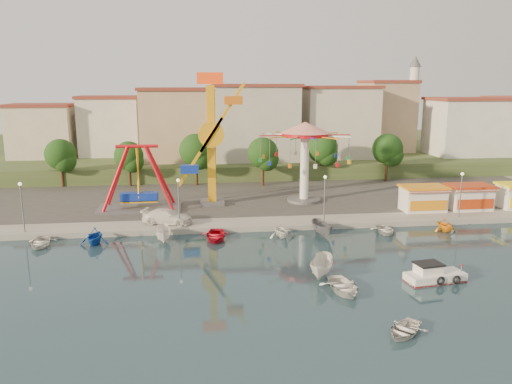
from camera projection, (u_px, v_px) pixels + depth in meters
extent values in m
plane|color=#132C36|center=(271.00, 272.00, 42.38)|extent=(200.00, 200.00, 0.00)
cube|color=#9E998E|center=(225.00, 161.00, 102.47)|extent=(200.00, 100.00, 0.60)
cube|color=#4C4944|center=(239.00, 192.00, 71.36)|extent=(90.00, 28.00, 0.01)
cube|color=#384C26|center=(224.00, 152.00, 107.07)|extent=(200.00, 60.00, 3.00)
cube|color=#59595E|center=(140.00, 208.00, 61.40)|extent=(10.00, 5.00, 0.30)
cube|color=#132FA9|center=(139.00, 197.00, 61.09)|extent=(4.50, 1.40, 1.00)
cylinder|color=red|center=(137.00, 146.00, 59.78)|extent=(5.00, 0.40, 0.40)
cube|color=#59595E|center=(212.00, 202.00, 63.95)|extent=(3.00, 3.00, 0.50)
cube|color=#FFAD15|center=(211.00, 146.00, 62.42)|extent=(1.00, 1.00, 15.00)
cube|color=red|center=(210.00, 78.00, 60.67)|extent=(3.20, 0.50, 1.40)
cylinder|color=#FFAD15|center=(211.00, 135.00, 61.33)|extent=(3.20, 0.50, 3.20)
cube|color=#FFAD15|center=(222.00, 118.00, 60.86)|extent=(5.80, 0.35, 8.54)
cube|color=#D16012|center=(233.00, 100.00, 60.58)|extent=(2.20, 1.20, 1.00)
cylinder|color=#59595E|center=(304.00, 200.00, 65.52)|extent=(4.40, 4.40, 0.40)
cylinder|color=white|center=(304.00, 168.00, 64.61)|extent=(1.10, 1.10, 9.00)
cylinder|color=red|center=(305.00, 134.00, 63.70)|extent=(6.00, 6.00, 0.50)
cone|color=red|center=(305.00, 127.00, 63.51)|extent=(6.40, 6.40, 1.40)
cube|color=white|center=(423.00, 199.00, 60.50)|extent=(5.00, 3.00, 2.80)
cube|color=orange|center=(424.00, 187.00, 60.17)|extent=(5.40, 3.40, 0.25)
cube|color=red|center=(430.00, 193.00, 58.60)|extent=(5.00, 0.77, 0.43)
cube|color=white|center=(469.00, 198.00, 61.21)|extent=(5.00, 3.00, 2.80)
cube|color=#AE310D|center=(470.00, 186.00, 60.88)|extent=(5.40, 3.40, 0.25)
cube|color=red|center=(477.00, 191.00, 59.30)|extent=(5.00, 0.77, 0.43)
cylinder|color=#59595E|center=(22.00, 209.00, 51.48)|extent=(0.14, 0.14, 5.00)
cylinder|color=#59595E|center=(179.00, 204.00, 53.39)|extent=(0.14, 0.14, 5.00)
cylinder|color=#59595E|center=(325.00, 200.00, 55.30)|extent=(0.14, 0.14, 5.00)
cylinder|color=#59595E|center=(460.00, 196.00, 57.20)|extent=(0.14, 0.14, 5.00)
cylinder|color=#382314|center=(62.00, 175.00, 74.65)|extent=(0.44, 0.44, 3.60)
sphere|color=black|center=(60.00, 154.00, 74.00)|extent=(4.60, 4.60, 4.60)
cylinder|color=#382314|center=(130.00, 175.00, 75.15)|extent=(0.44, 0.44, 3.40)
sphere|color=black|center=(129.00, 156.00, 74.53)|extent=(4.35, 4.35, 4.35)
cylinder|color=#382314|center=(196.00, 172.00, 75.87)|extent=(0.44, 0.44, 3.92)
sphere|color=black|center=(196.00, 150.00, 75.16)|extent=(5.02, 5.02, 5.02)
cylinder|color=#382314|center=(263.00, 173.00, 75.69)|extent=(0.44, 0.44, 3.66)
sphere|color=black|center=(263.00, 153.00, 75.02)|extent=(4.68, 4.68, 4.68)
cylinder|color=#382314|center=(322.00, 168.00, 79.77)|extent=(0.44, 0.44, 3.80)
sphere|color=black|center=(323.00, 148.00, 79.08)|extent=(4.86, 4.86, 4.86)
cylinder|color=#382314|center=(386.00, 169.00, 79.20)|extent=(0.44, 0.44, 3.77)
sphere|color=black|center=(387.00, 149.00, 78.51)|extent=(4.83, 4.83, 4.83)
cube|color=beige|center=(26.00, 127.00, 81.21)|extent=(9.26, 9.53, 11.87)
cube|color=silver|center=(108.00, 133.00, 88.15)|extent=(12.33, 9.01, 8.63)
cube|color=tan|center=(183.00, 124.00, 90.00)|extent=(11.95, 9.28, 11.23)
cube|color=beige|center=(261.00, 131.00, 88.80)|extent=(12.59, 10.50, 9.20)
cube|color=beige|center=(329.00, 128.00, 93.70)|extent=(10.75, 9.23, 9.24)
cube|color=tan|center=(401.00, 123.00, 93.26)|extent=(12.77, 10.96, 11.21)
cube|color=silver|center=(465.00, 120.00, 93.03)|extent=(8.23, 8.98, 12.36)
cube|color=beige|center=(507.00, 127.00, 99.61)|extent=(11.59, 10.93, 8.76)
cylinder|color=silver|center=(412.00, 109.00, 96.75)|extent=(1.80, 1.80, 16.00)
cylinder|color=#59595E|center=(414.00, 83.00, 95.69)|extent=(2.80, 2.80, 0.30)
cone|color=#59595E|center=(416.00, 61.00, 94.85)|extent=(2.20, 2.20, 2.00)
cube|color=white|center=(435.00, 278.00, 40.44)|extent=(5.06, 2.55, 0.87)
cube|color=red|center=(435.00, 280.00, 40.48)|extent=(5.06, 2.55, 0.15)
cube|color=white|center=(428.00, 269.00, 40.31)|extent=(2.13, 1.73, 0.87)
cube|color=black|center=(429.00, 264.00, 40.21)|extent=(2.35, 1.95, 0.12)
torus|color=black|center=(441.00, 281.00, 39.47)|extent=(0.76, 0.30, 0.73)
torus|color=black|center=(457.00, 280.00, 39.68)|extent=(0.76, 0.30, 0.73)
imported|color=white|center=(343.00, 286.00, 38.36)|extent=(3.38, 4.44, 0.86)
imported|color=silver|center=(404.00, 329.00, 31.81)|extent=(4.06, 4.03, 0.69)
imported|color=silver|center=(322.00, 267.00, 41.31)|extent=(3.33, 4.68, 1.70)
imported|color=white|center=(167.00, 217.00, 54.95)|extent=(5.91, 3.68, 1.60)
imported|color=silver|center=(40.00, 242.00, 49.23)|extent=(2.99, 4.01, 0.79)
imported|color=#1345A9|center=(94.00, 236.00, 49.76)|extent=(3.15, 3.54, 1.72)
imported|color=silver|center=(164.00, 234.00, 50.59)|extent=(1.76, 4.11, 1.55)
imported|color=red|center=(215.00, 235.00, 51.29)|extent=(3.39, 4.49, 0.88)
imported|color=silver|center=(281.00, 230.00, 52.03)|extent=(3.25, 3.56, 1.60)
imported|color=slate|center=(322.00, 228.00, 52.56)|extent=(2.16, 4.29, 1.58)
imported|color=silver|center=(385.00, 230.00, 53.47)|extent=(2.68, 3.66, 0.74)
imported|color=orange|center=(445.00, 224.00, 54.19)|extent=(2.77, 3.12, 1.50)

